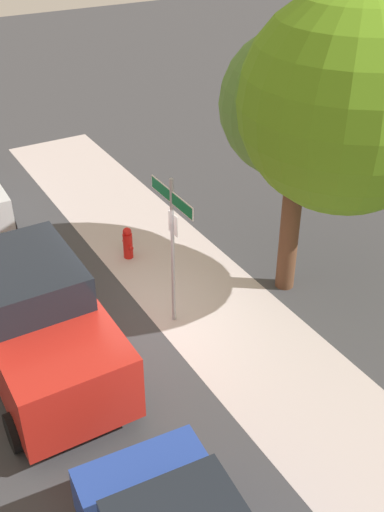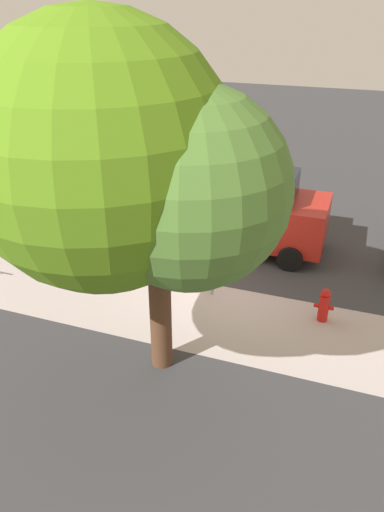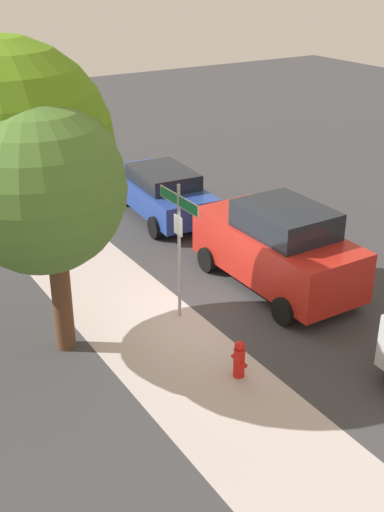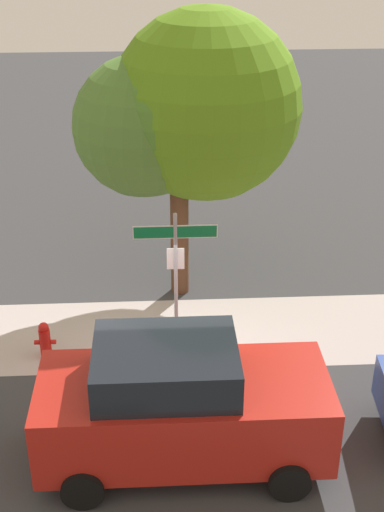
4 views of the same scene
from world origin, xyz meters
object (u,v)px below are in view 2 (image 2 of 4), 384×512
Objects in this scene: fire_hydrant at (324,305)px; car_red at (244,210)px; street_sign at (214,209)px; shade_tree at (131,164)px; car_blue at (65,195)px.

car_red is at bearing -48.92° from fire_hydrant.
car_red is at bearing -90.53° from street_sign.
shade_tree reaches higher than fire_hydrant.
street_sign reaches higher than fire_hydrant.
fire_hydrant is (-2.53, 2.90, -0.68)m from car_red.
shade_tree is at bearing 86.59° from car_red.
shade_tree reaches higher than street_sign.
street_sign is 6.31m from car_blue.
fire_hydrant is (-2.55, 0.20, -1.77)m from street_sign.
car_blue reaches higher than fire_hydrant.
shade_tree is 7.90× the size of fire_hydrant.
shade_tree is at bearing 83.75° from street_sign.
street_sign is 3.64m from shade_tree.
car_red reaches higher than fire_hydrant.
shade_tree reaches higher than car_red.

